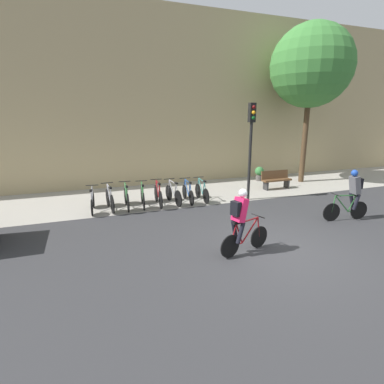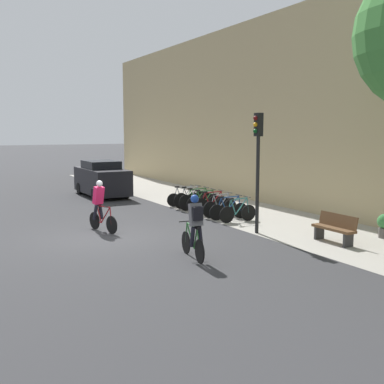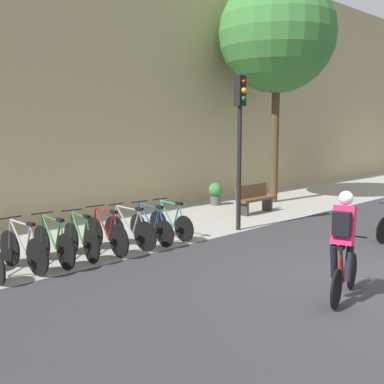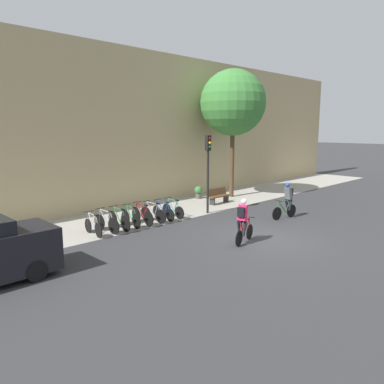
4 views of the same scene
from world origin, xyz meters
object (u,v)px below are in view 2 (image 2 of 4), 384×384
(parked_bike_0, at_px, (184,198))
(traffic_light_pole, at_px, (258,151))
(bench, at_px, (335,228))
(parked_car, at_px, (102,179))
(cyclist_grey, at_px, (195,225))
(parked_bike_4, at_px, (212,204))
(cyclist_pink, at_px, (100,204))
(parked_bike_7, at_px, (238,212))
(parked_bike_3, at_px, (204,203))
(parked_bike_2, at_px, (197,201))
(parked_bike_5, at_px, (220,207))
(parked_bike_6, at_px, (229,210))
(parked_bike_1, at_px, (190,199))

(parked_bike_0, distance_m, traffic_light_pole, 6.77)
(bench, bearing_deg, parked_car, -167.73)
(cyclist_grey, height_order, parked_bike_4, cyclist_grey)
(cyclist_pink, relative_size, parked_bike_7, 1.10)
(traffic_light_pole, bearing_deg, parked_bike_3, 173.02)
(bench, bearing_deg, parked_bike_7, -170.26)
(parked_bike_4, bearing_deg, parked_bike_7, -0.01)
(parked_bike_0, distance_m, parked_bike_2, 1.26)
(parked_bike_3, bearing_deg, parked_car, -161.94)
(parked_bike_5, bearing_deg, parked_bike_3, 179.96)
(parked_bike_0, bearing_deg, cyclist_grey, -25.75)
(parked_bike_7, bearing_deg, parked_bike_6, -179.86)
(parked_bike_1, bearing_deg, traffic_light_pole, -5.45)
(parked_bike_0, bearing_deg, parked_bike_3, 0.05)
(cyclist_pink, distance_m, parked_bike_7, 5.16)
(cyclist_grey, xyz_separation_m, parked_bike_2, (-7.02, 3.99, -0.53))
(parked_bike_0, height_order, bench, parked_bike_0)
(bench, bearing_deg, parked_bike_2, -174.39)
(parked_bike_6, xyz_separation_m, parked_car, (-8.71, -2.22, 0.51))
(parked_bike_5, xyz_separation_m, traffic_light_pole, (3.18, -0.54, 2.35))
(traffic_light_pole, bearing_deg, parked_bike_5, 170.32)
(cyclist_pink, distance_m, parked_bike_2, 5.51)
(bench, bearing_deg, traffic_light_pole, -151.08)
(cyclist_pink, distance_m, parked_bike_0, 6.11)
(parked_bike_2, height_order, parked_bike_4, parked_bike_2)
(parked_bike_0, relative_size, traffic_light_pole, 0.40)
(parked_bike_5, bearing_deg, parked_bike_6, -0.13)
(parked_bike_5, bearing_deg, parked_bike_2, 179.99)
(parked_bike_4, bearing_deg, cyclist_pink, -79.72)
(cyclist_grey, bearing_deg, parked_bike_3, 148.01)
(parked_bike_5, bearing_deg, parked_bike_1, 179.98)
(parked_bike_1, relative_size, bench, 1.12)
(parked_bike_2, bearing_deg, parked_bike_5, -0.01)
(cyclist_grey, bearing_deg, bench, 86.01)
(cyclist_grey, height_order, parked_bike_0, cyclist_grey)
(parked_bike_0, relative_size, parked_bike_5, 0.96)
(parked_bike_1, bearing_deg, cyclist_grey, -27.58)
(parked_bike_0, bearing_deg, parked_bike_7, 0.01)
(parked_bike_4, xyz_separation_m, bench, (6.10, 0.72, 0.05))
(cyclist_grey, bearing_deg, traffic_light_pole, 119.60)
(parked_bike_0, height_order, parked_bike_6, parked_bike_6)
(bench, bearing_deg, cyclist_pink, -132.00)
(parked_bike_2, height_order, parked_bike_3, parked_bike_2)
(parked_bike_0, xyz_separation_m, parked_bike_3, (1.88, 0.00, 0.02))
(parked_bike_2, height_order, parked_bike_5, parked_bike_2)
(parked_bike_1, height_order, parked_bike_4, parked_bike_1)
(parked_bike_6, xyz_separation_m, bench, (4.84, 0.72, 0.08))
(cyclist_pink, height_order, parked_bike_3, cyclist_pink)
(parked_bike_1, bearing_deg, parked_bike_5, -0.02)
(parked_bike_2, height_order, parked_car, parked_car)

